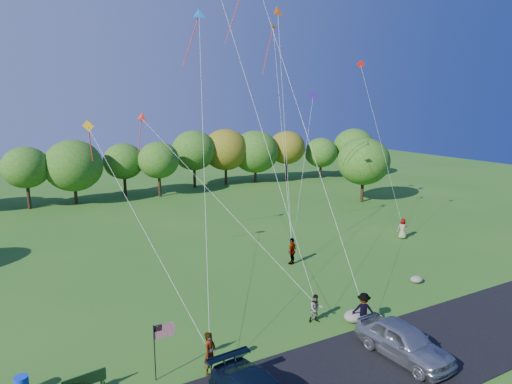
% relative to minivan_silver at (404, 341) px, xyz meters
% --- Properties ---
extents(ground, '(140.00, 140.00, 0.00)m').
position_rel_minivan_silver_xyz_m(ground, '(-2.99, 4.01, -0.87)').
color(ground, '#28611B').
rests_on(ground, ground).
extents(asphalt_lane, '(44.00, 6.00, 0.06)m').
position_rel_minivan_silver_xyz_m(asphalt_lane, '(-2.99, 0.01, -0.84)').
color(asphalt_lane, black).
rests_on(asphalt_lane, ground).
extents(treeline, '(76.68, 26.93, 8.70)m').
position_rel_minivan_silver_xyz_m(treeline, '(-4.12, 40.29, 3.94)').
color(treeline, '#332212').
rests_on(treeline, ground).
extents(minivan_silver, '(2.15, 4.82, 1.61)m').
position_rel_minivan_silver_xyz_m(minivan_silver, '(0.00, 0.00, 0.00)').
color(minivan_silver, '#979AA0').
rests_on(minivan_silver, asphalt_lane).
extents(flyer_a, '(0.83, 0.79, 1.91)m').
position_rel_minivan_silver_xyz_m(flyer_a, '(-8.12, 3.21, 0.09)').
color(flyer_a, '#4C4C59').
rests_on(flyer_a, ground).
extents(flyer_b, '(0.88, 0.78, 1.53)m').
position_rel_minivan_silver_xyz_m(flyer_b, '(-1.36, 4.78, -0.10)').
color(flyer_b, '#4C4C59').
rests_on(flyer_b, ground).
extents(flyer_c, '(1.34, 1.27, 1.82)m').
position_rel_minivan_silver_xyz_m(flyer_c, '(0.52, 3.21, 0.05)').
color(flyer_c, '#4C4C59').
rests_on(flyer_c, ground).
extents(flyer_d, '(1.22, 1.01, 1.95)m').
position_rel_minivan_silver_xyz_m(flyer_d, '(2.45, 12.76, 0.11)').
color(flyer_d, '#4C4C59').
rests_on(flyer_d, ground).
extents(flyer_e, '(1.02, 0.95, 1.75)m').
position_rel_minivan_silver_xyz_m(flyer_e, '(14.07, 13.30, 0.01)').
color(flyer_e, '#4C4C59').
rests_on(flyer_e, ground).
extents(park_bench, '(1.72, 0.52, 0.95)m').
position_rel_minivan_silver_xyz_m(park_bench, '(-13.08, 4.31, -0.36)').
color(park_bench, '#173D16').
rests_on(park_bench, ground).
extents(flag_assembly, '(0.92, 0.60, 2.49)m').
position_rel_minivan_silver_xyz_m(flag_assembly, '(-10.04, 3.89, 1.00)').
color(flag_assembly, black).
rests_on(flag_assembly, ground).
extents(boulder_near, '(1.26, 0.99, 0.63)m').
position_rel_minivan_silver_xyz_m(boulder_near, '(0.48, 3.79, -0.55)').
color(boulder_near, gray).
rests_on(boulder_near, ground).
extents(boulder_far, '(0.85, 0.71, 0.44)m').
position_rel_minivan_silver_xyz_m(boulder_far, '(7.55, 5.93, -0.64)').
color(boulder_far, gray).
rests_on(boulder_far, ground).
extents(kites_aloft, '(20.42, 6.48, 15.39)m').
position_rel_minivan_silver_xyz_m(kites_aloft, '(0.26, 17.69, 17.59)').
color(kites_aloft, '#E91975').
rests_on(kites_aloft, ground).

